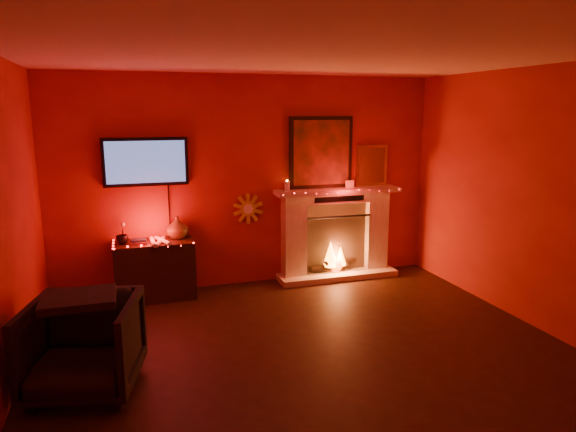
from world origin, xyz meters
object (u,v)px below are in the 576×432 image
tv (146,162)px  console_table (156,267)px  fireplace (335,225)px  sunburst_clock (248,209)px  armchair (83,346)px

tv → console_table: 1.27m
fireplace → sunburst_clock: (-1.19, 0.09, 0.28)m
tv → armchair: bearing=-106.5°
fireplace → armchair: 3.77m
fireplace → tv: bearing=178.5°
sunburst_clock → console_table: 1.37m
sunburst_clock → armchair: 2.99m
sunburst_clock → armchair: sunburst_clock is taller
tv → sunburst_clock: 1.41m
fireplace → tv: 2.61m
tv → console_table: bearing=-77.5°
console_table → armchair: size_ratio=1.16×
fireplace → console_table: size_ratio=2.21×
sunburst_clock → armchair: size_ratio=0.47×
sunburst_clock → console_table: sunburst_clock is taller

